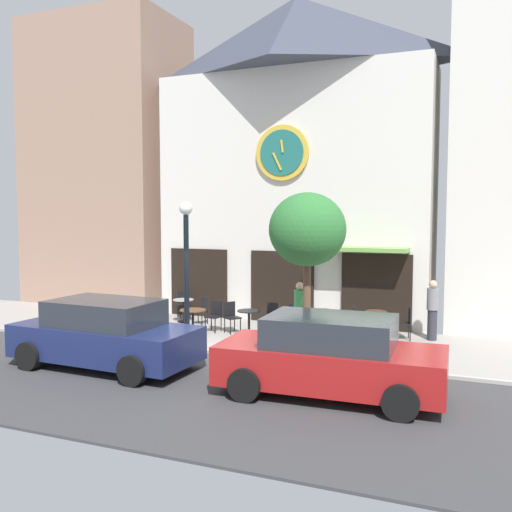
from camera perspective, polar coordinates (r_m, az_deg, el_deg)
The scene contains 22 objects.
ground_plane at distance 13.96m, azimuth -6.58°, elevation -10.33°, with size 29.16×10.05×0.13m.
clock_building at distance 19.20m, azimuth 4.10°, elevation 10.46°, with size 9.04×3.98×10.67m.
neighbor_building_left at distance 23.55m, azimuth -14.88°, elevation 9.13°, with size 5.84×3.84×11.03m.
street_lamp at distance 15.15m, azimuth -7.12°, elevation -1.59°, with size 0.36×0.36×3.83m.
street_tree at distance 13.81m, azimuth 5.25°, elevation 2.59°, with size 1.92×1.73×4.03m.
cafe_table_center_left at distance 18.25m, azimuth -7.42°, elevation -5.12°, with size 0.67×0.67×0.74m.
cafe_table_near_curb at distance 16.14m, azimuth -6.47°, elevation -6.19°, with size 0.75×0.75×0.77m.
cafe_table_center_right at distance 15.90m, azimuth -0.72°, elevation -6.43°, with size 0.67×0.67×0.77m.
cafe_table_leftmost at distance 16.05m, azimuth 6.82°, elevation -6.46°, with size 0.60×0.60×0.77m.
cafe_table_center at distance 16.24m, azimuth 12.15°, elevation -6.42°, with size 0.62×0.62×0.75m.
cafe_chair_mid_row at distance 16.74m, azimuth -4.25°, elevation -5.89°, with size 0.43×0.43×0.90m.
cafe_chair_by_entrance at distance 16.14m, azimuth 15.10°, elevation -6.42°, with size 0.49×0.49×0.90m.
cafe_chair_under_awning at distance 16.55m, azimuth -2.56°, elevation -6.00°, with size 0.56×0.56×0.90m.
cafe_chair_curbside at distance 16.45m, azimuth 1.48°, elevation -6.07°, with size 0.50×0.50×0.90m.
cafe_chair_left_end at distance 17.75m, azimuth -5.51°, elevation -5.31°, with size 0.42×0.42×0.90m.
cafe_chair_right_end at distance 19.06m, azimuth -7.44°, elevation -4.65°, with size 0.57×0.57×0.90m.
cafe_chair_corner at distance 16.20m, azimuth 4.03°, elevation -6.24°, with size 0.41×0.41×0.90m.
cafe_chair_near_tree at distance 16.33m, azimuth 9.76°, elevation -6.20°, with size 0.53×0.53×0.90m.
pedestrian_grey at distance 16.24m, azimuth 17.58°, elevation -5.21°, with size 0.45×0.45×1.67m.
pedestrian_green at distance 15.17m, azimuth 4.49°, elevation -5.69°, with size 0.38×0.38×1.67m.
parked_car_navy at distance 13.30m, azimuth -15.15°, elevation -7.73°, with size 4.37×2.15×1.55m.
parked_car_red at distance 11.01m, azimuth 7.58°, elevation -10.16°, with size 4.36×2.15×1.55m.
Camera 1 is at (6.53, -12.33, 3.53)m, focal length 39.16 mm.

